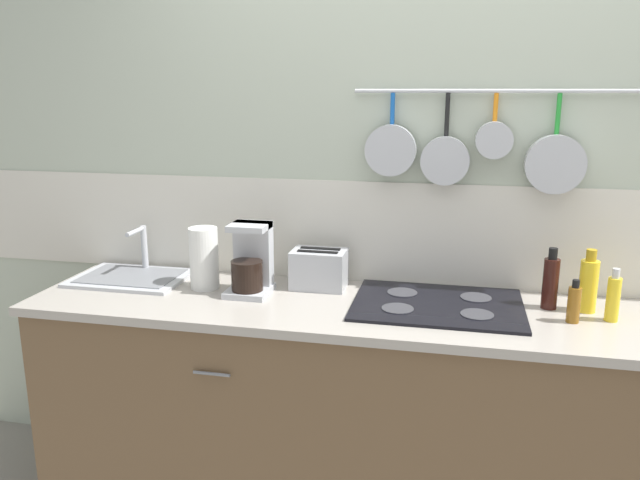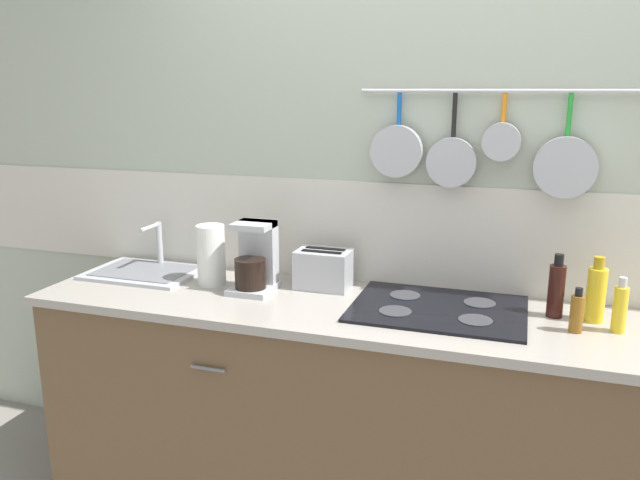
# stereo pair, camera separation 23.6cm
# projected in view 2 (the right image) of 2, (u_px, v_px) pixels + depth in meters

# --- Properties ---
(wall_back) EXTENTS (7.20, 0.16, 2.60)m
(wall_back) POSITION_uv_depth(u_px,v_px,m) (454.00, 203.00, 2.52)
(wall_back) COLOR #B2BCA8
(wall_back) RESTS_ON ground_plane
(cabinet_base) EXTENTS (3.16, 0.60, 0.88)m
(cabinet_base) POSITION_uv_depth(u_px,v_px,m) (432.00, 432.00, 2.40)
(cabinet_base) COLOR brown
(cabinet_base) RESTS_ON ground_plane
(countertop) EXTENTS (3.20, 0.62, 0.03)m
(countertop) POSITION_uv_depth(u_px,v_px,m) (438.00, 320.00, 2.29)
(countertop) COLOR #A59E93
(countertop) RESTS_ON cabinet_base
(sink_basin) EXTENTS (0.48, 0.35, 0.21)m
(sink_basin) POSITION_uv_depth(u_px,v_px,m) (145.00, 270.00, 2.80)
(sink_basin) COLOR #B7BABF
(sink_basin) RESTS_ON countertop
(paper_towel_roll) EXTENTS (0.12, 0.12, 0.26)m
(paper_towel_roll) POSITION_uv_depth(u_px,v_px,m) (211.00, 255.00, 2.62)
(paper_towel_roll) COLOR white
(paper_towel_roll) RESTS_ON countertop
(coffee_maker) EXTENTS (0.17, 0.19, 0.29)m
(coffee_maker) POSITION_uv_depth(u_px,v_px,m) (255.00, 262.00, 2.55)
(coffee_maker) COLOR #B7BABF
(coffee_maker) RESTS_ON countertop
(toaster) EXTENTS (0.24, 0.15, 0.16)m
(toaster) POSITION_uv_depth(u_px,v_px,m) (324.00, 269.00, 2.59)
(toaster) COLOR #B7BABF
(toaster) RESTS_ON countertop
(cooktop) EXTENTS (0.64, 0.48, 0.01)m
(cooktop) POSITION_uv_depth(u_px,v_px,m) (438.00, 309.00, 2.34)
(cooktop) COLOR black
(cooktop) RESTS_ON countertop
(bottle_cooking_wine) EXTENTS (0.06, 0.06, 0.24)m
(bottle_cooking_wine) POSITION_uv_depth(u_px,v_px,m) (556.00, 289.00, 2.25)
(bottle_cooking_wine) COLOR #33140F
(bottle_cooking_wine) RESTS_ON countertop
(bottle_olive_oil) EXTENTS (0.05, 0.05, 0.16)m
(bottle_olive_oil) POSITION_uv_depth(u_px,v_px,m) (577.00, 313.00, 2.12)
(bottle_olive_oil) COLOR #8C5919
(bottle_olive_oil) RESTS_ON countertop
(bottle_hot_sauce) EXTENTS (0.07, 0.07, 0.24)m
(bottle_hot_sauce) POSITION_uv_depth(u_px,v_px,m) (596.00, 293.00, 2.21)
(bottle_hot_sauce) COLOR yellow
(bottle_hot_sauce) RESTS_ON countertop
(bottle_dish_soap) EXTENTS (0.05, 0.05, 0.19)m
(bottle_dish_soap) POSITION_uv_depth(u_px,v_px,m) (620.00, 308.00, 2.11)
(bottle_dish_soap) COLOR yellow
(bottle_dish_soap) RESTS_ON countertop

